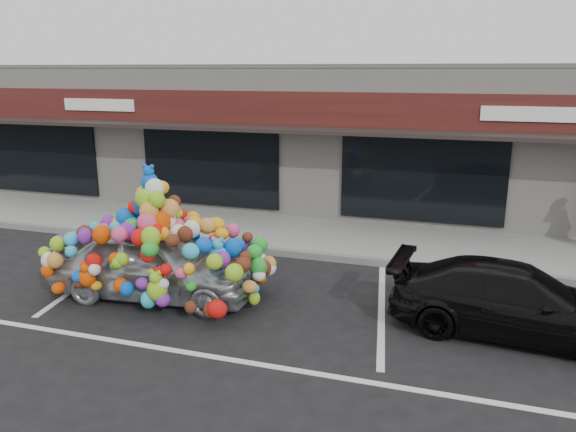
% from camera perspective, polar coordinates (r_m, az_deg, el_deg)
% --- Properties ---
extents(ground, '(90.00, 90.00, 0.00)m').
position_cam_1_polar(ground, '(10.86, -5.59, -7.98)').
color(ground, black).
rests_on(ground, ground).
extents(shop_building, '(24.00, 7.20, 4.31)m').
position_cam_1_polar(shop_building, '(18.19, 4.79, 8.29)').
color(shop_building, beige).
rests_on(shop_building, ground).
extents(sidewalk, '(26.00, 3.00, 0.15)m').
position_cam_1_polar(sidewalk, '(14.38, 0.64, -1.87)').
color(sidewalk, gray).
rests_on(sidewalk, ground).
extents(kerb, '(26.00, 0.18, 0.16)m').
position_cam_1_polar(kerb, '(13.02, -1.29, -3.66)').
color(kerb, slate).
rests_on(kerb, ground).
extents(parking_stripe_left, '(0.73, 4.37, 0.01)m').
position_cam_1_polar(parking_stripe_left, '(12.55, -18.85, -5.54)').
color(parking_stripe_left, silver).
rests_on(parking_stripe_left, ground).
extents(parking_stripe_mid, '(0.73, 4.37, 0.01)m').
position_cam_1_polar(parking_stripe_mid, '(10.35, 9.48, -9.29)').
color(parking_stripe_mid, silver).
rests_on(parking_stripe_mid, ground).
extents(lane_line, '(14.00, 0.12, 0.01)m').
position_cam_1_polar(lane_line, '(8.30, 1.18, -15.46)').
color(lane_line, silver).
rests_on(lane_line, ground).
extents(toy_car, '(2.86, 4.32, 2.44)m').
position_cam_1_polar(toy_car, '(10.78, -13.38, -3.80)').
color(toy_car, '#A5ACB0').
rests_on(toy_car, ground).
extents(black_sedan, '(1.94, 4.08, 1.15)m').
position_cam_1_polar(black_sedan, '(9.81, 22.06, -7.98)').
color(black_sedan, black).
rests_on(black_sedan, ground).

